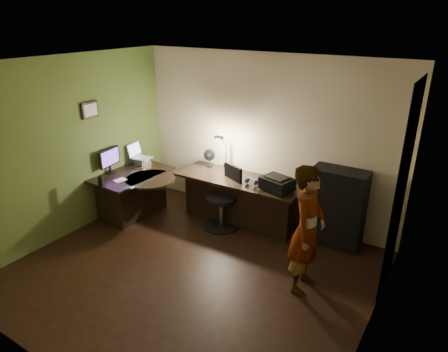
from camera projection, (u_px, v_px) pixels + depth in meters
The scene contains 27 objects.
floor at pixel (191, 272), 5.37m from camera, with size 4.50×4.00×0.01m, color black.
ceiling at pixel (184, 65), 4.34m from camera, with size 4.50×4.00×0.01m, color silver.
wall_back at pixel (264, 139), 6.42m from camera, with size 4.50×0.01×2.70m, color #BDAE8B.
wall_front at pixel (40, 258), 3.29m from camera, with size 4.50×0.01×2.70m, color #BDAE8B.
wall_left at pixel (68, 148), 5.98m from camera, with size 0.01×4.00×2.70m, color #BDAE8B.
wall_right at pixel (380, 229), 3.73m from camera, with size 0.01×4.00×2.70m, color #BDAE8B.
green_wall_overlay at pixel (69, 148), 5.97m from camera, with size 0.00×4.00×2.70m, color #4B6227.
arched_doorway at pixel (401, 191), 4.65m from camera, with size 0.01×0.90×2.60m, color black.
french_door at pixel (358, 286), 3.42m from camera, with size 0.02×0.92×2.10m, color white.
framed_picture at pixel (90, 110), 6.13m from camera, with size 0.04×0.30×0.25m, color black.
desk_left at pixel (134, 194), 6.78m from camera, with size 0.80×1.30×0.75m, color black.
desk_right at pixel (239, 201), 6.51m from camera, with size 2.08×0.73×0.78m, color black.
cabinet at pixel (337, 207), 5.85m from camera, with size 0.78×0.39×1.17m, color black.
laptop_stand at pixel (142, 161), 7.05m from camera, with size 0.25×0.21×0.10m, color silver.
laptop at pixel (141, 151), 6.99m from camera, with size 0.36×0.33×0.24m, color silver.
monitor at pixel (109, 164), 6.63m from camera, with size 0.09×0.46×0.30m, color black.
mouse at pixel (132, 188), 6.06m from camera, with size 0.06×0.09×0.04m, color silver.
phone at pixel (137, 167), 6.89m from camera, with size 0.07×0.14×0.01m, color black.
pen at pixel (112, 177), 6.47m from camera, with size 0.01×0.12×0.01m, color black.
speaker at pixel (101, 182), 6.05m from camera, with size 0.08×0.08×0.20m, color black.
notepad at pixel (120, 180), 6.36m from camera, with size 0.13×0.19×0.01m, color silver.
desk_fan at pixel (210, 158), 6.78m from camera, with size 0.20×0.11×0.31m, color black.
headphones at pixel (252, 181), 6.11m from camera, with size 0.19×0.08×0.09m, color navy.
printer at pixel (277, 183), 5.90m from camera, with size 0.45×0.35×0.20m, color black.
desk_lamp at pixel (226, 149), 6.68m from camera, with size 0.15×0.29×0.63m, color black.
office_chair at pixel (221, 198), 6.32m from camera, with size 0.57×0.57×1.02m, color black.
person at pixel (307, 230), 4.77m from camera, with size 0.59×0.39×1.64m, color #D8A88C.
Camera 1 is at (2.78, -3.54, 3.22)m, focal length 32.00 mm.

